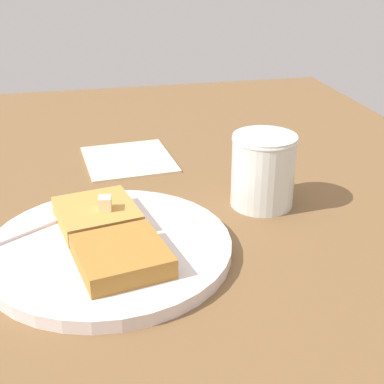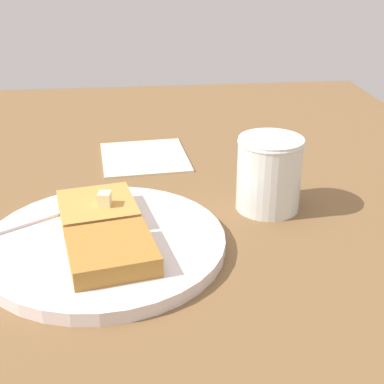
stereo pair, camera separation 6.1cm
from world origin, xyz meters
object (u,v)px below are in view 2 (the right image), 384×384
Objects in this scene: fork at (59,213)px; syrup_jar at (269,177)px; napkin at (144,157)px; plate at (105,242)px.

fork is 1.55× the size of syrup_jar.
syrup_jar is 23.97cm from napkin.
napkin is at bearing 169.26° from plate.
plate is 21.58cm from syrup_jar.
fork is at bearing -137.05° from plate.
plate is 8.21cm from fork.
fork is 1.02× the size of napkin.
syrup_jar is at bearing 94.22° from fork.
fork reaches higher than plate.
syrup_jar is at bearing 38.90° from napkin.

